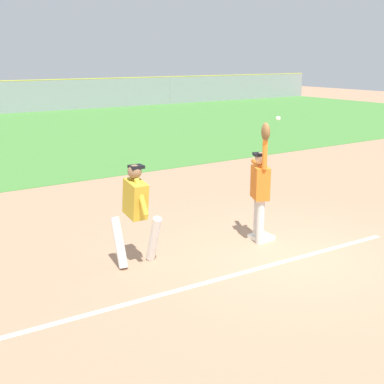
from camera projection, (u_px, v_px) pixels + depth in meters
The scene contains 9 objects.
ground_plane at pixel (281, 253), 8.96m from camera, with size 77.35×77.35×0.00m, color tan.
outfield_grass at pixel (20, 136), 22.21m from camera, with size 54.20×18.99×0.01m, color #478438.
chalk_foul_line at pixel (82, 316), 6.77m from camera, with size 12.00×0.10×0.01m, color white.
first_base at pixel (261, 237), 9.63m from camera, with size 0.38×0.38×0.08m, color white.
fielder at pixel (260, 184), 9.21m from camera, with size 0.49×0.85×2.28m.
runner at pixel (136, 208), 8.21m from camera, with size 0.72×0.84×1.72m.
baseball at pixel (278, 118), 8.73m from camera, with size 0.07×0.07×0.07m, color white.
parked_car_red at pixel (74, 96), 35.68m from camera, with size 4.55×2.41×1.25m.
parked_car_black at pixel (153, 93), 38.99m from camera, with size 4.53×2.37×1.25m.
Camera 1 is at (-5.98, -6.06, 3.39)m, focal length 46.99 mm.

